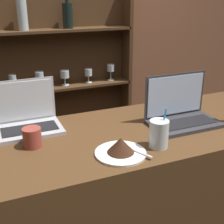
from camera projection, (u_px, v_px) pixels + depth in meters
name	position (u px, v px, depth m)	size (l,w,h in m)	color
back_wall	(55.00, 41.00, 2.52)	(7.00, 0.06, 2.70)	brown
back_shelf	(52.00, 92.00, 2.57)	(1.34, 0.18, 1.81)	#472D19
laptop_near	(27.00, 119.00, 1.50)	(0.30, 0.21, 0.23)	#ADADB2
laptop_far	(181.00, 112.00, 1.57)	(0.35, 0.21, 0.24)	#333338
cake_plate	(121.00, 148.00, 1.27)	(0.21, 0.21, 0.07)	white
water_glass	(159.00, 134.00, 1.32)	(0.08, 0.08, 0.17)	silver
coffee_cup	(32.00, 138.00, 1.33)	(0.08, 0.08, 0.09)	#993D33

